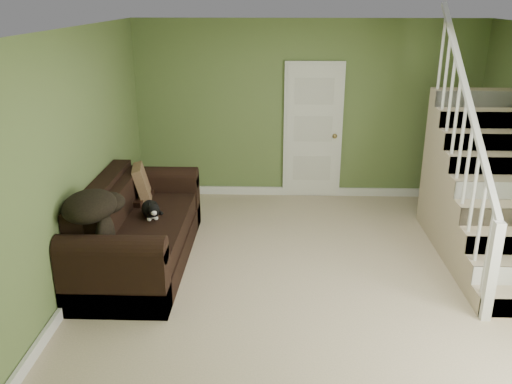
# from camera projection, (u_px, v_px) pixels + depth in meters

# --- Properties ---
(floor) EXTENTS (5.00, 5.50, 0.01)m
(floor) POSITION_uv_depth(u_px,v_px,m) (316.00, 283.00, 5.78)
(floor) COLOR tan
(floor) RESTS_ON ground
(ceiling) EXTENTS (5.00, 5.50, 0.01)m
(ceiling) POSITION_uv_depth(u_px,v_px,m) (327.00, 30.00, 4.89)
(ceiling) COLOR white
(ceiling) RESTS_ON wall_back
(wall_back) EXTENTS (5.00, 0.04, 2.60)m
(wall_back) POSITION_uv_depth(u_px,v_px,m) (307.00, 111.00, 7.92)
(wall_back) COLOR #607841
(wall_back) RESTS_ON floor
(wall_front) EXTENTS (5.00, 0.04, 2.60)m
(wall_front) POSITION_uv_depth(u_px,v_px,m) (363.00, 328.00, 2.75)
(wall_front) COLOR #607841
(wall_front) RESTS_ON floor
(wall_left) EXTENTS (0.04, 5.50, 2.60)m
(wall_left) POSITION_uv_depth(u_px,v_px,m) (71.00, 164.00, 5.42)
(wall_left) COLOR #607841
(wall_left) RESTS_ON floor
(baseboard_back) EXTENTS (5.00, 0.04, 0.12)m
(baseboard_back) POSITION_uv_depth(u_px,v_px,m) (304.00, 191.00, 8.31)
(baseboard_back) COLOR white
(baseboard_back) RESTS_ON floor
(baseboard_left) EXTENTS (0.04, 5.50, 0.12)m
(baseboard_left) POSITION_uv_depth(u_px,v_px,m) (87.00, 274.00, 5.84)
(baseboard_left) COLOR white
(baseboard_left) RESTS_ON floor
(door) EXTENTS (0.86, 0.12, 2.02)m
(door) POSITION_uv_depth(u_px,v_px,m) (313.00, 131.00, 7.97)
(door) COLOR white
(door) RESTS_ON floor
(staircase) EXTENTS (1.00, 2.51, 2.82)m
(staircase) POSITION_uv_depth(u_px,v_px,m) (481.00, 198.00, 6.40)
(staircase) COLOR tan
(staircase) RESTS_ON floor
(sofa) EXTENTS (1.04, 2.40, 0.95)m
(sofa) POSITION_uv_depth(u_px,v_px,m) (136.00, 233.00, 6.13)
(sofa) COLOR black
(sofa) RESTS_ON floor
(side_table) EXTENTS (0.54, 0.54, 0.81)m
(side_table) POSITION_uv_depth(u_px,v_px,m) (130.00, 216.00, 6.76)
(side_table) COLOR black
(side_table) RESTS_ON floor
(cat) EXTENTS (0.34, 0.52, 0.26)m
(cat) POSITION_uv_depth(u_px,v_px,m) (150.00, 210.00, 6.12)
(cat) COLOR black
(cat) RESTS_ON sofa
(banana) EXTENTS (0.13, 0.20, 0.06)m
(banana) POSITION_uv_depth(u_px,v_px,m) (140.00, 243.00, 5.46)
(banana) COLOR gold
(banana) RESTS_ON sofa
(throw_pillow) EXTENTS (0.29, 0.47, 0.45)m
(throw_pillow) POSITION_uv_depth(u_px,v_px,m) (142.00, 183.00, 6.65)
(throw_pillow) COLOR #4E331F
(throw_pillow) RESTS_ON sofa
(throw_blanket) EXTENTS (0.69, 0.79, 0.27)m
(throw_blanket) POSITION_uv_depth(u_px,v_px,m) (90.00, 206.00, 5.22)
(throw_blanket) COLOR black
(throw_blanket) RESTS_ON sofa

